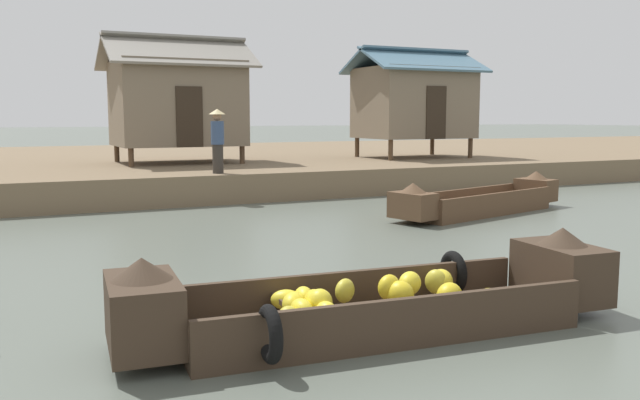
% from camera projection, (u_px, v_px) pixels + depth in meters
% --- Properties ---
extents(ground_plane, '(300.00, 300.00, 0.00)m').
position_uv_depth(ground_plane, '(180.00, 251.00, 11.09)').
color(ground_plane, '#596056').
extents(riverbank_strip, '(160.00, 20.00, 0.76)m').
position_uv_depth(riverbank_strip, '(79.00, 167.00, 24.77)').
color(riverbank_strip, '#756047').
rests_on(riverbank_strip, ground).
extents(banana_boat, '(5.40, 1.75, 0.95)m').
position_uv_depth(banana_boat, '(376.00, 300.00, 6.92)').
color(banana_boat, '#3D2D21').
rests_on(banana_boat, ground).
extents(fishing_skiff_distant, '(5.28, 2.29, 0.86)m').
position_uv_depth(fishing_skiff_distant, '(480.00, 201.00, 15.37)').
color(fishing_skiff_distant, brown).
rests_on(fishing_skiff_distant, ground).
extents(stilt_house_mid_right, '(4.50, 3.50, 4.01)m').
position_uv_depth(stilt_house_mid_right, '(177.00, 101.00, 21.20)').
color(stilt_house_mid_right, '#4C3826').
rests_on(stilt_house_mid_right, riverbank_strip).
extents(stilt_house_right, '(4.42, 3.24, 3.89)m').
position_uv_depth(stilt_house_right, '(414.00, 101.00, 24.05)').
color(stilt_house_right, '#4C3826').
rests_on(stilt_house_right, riverbank_strip).
extents(vendor_person, '(0.44, 0.44, 1.66)m').
position_uv_depth(vendor_person, '(218.00, 138.00, 17.27)').
color(vendor_person, '#332D28').
rests_on(vendor_person, riverbank_strip).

